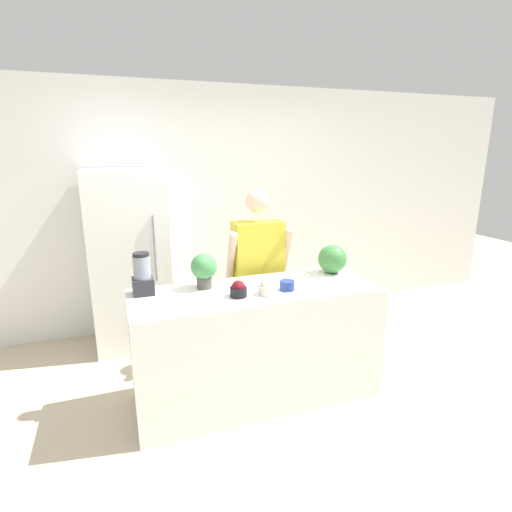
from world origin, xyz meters
TOP-DOWN VIEW (x-y plane):
  - ground_plane at (0.00, 0.00)m, footprint 14.00×14.00m
  - wall_back at (0.00, 1.99)m, footprint 8.00×0.06m
  - counter_island at (0.00, 0.33)m, footprint 1.89×0.66m
  - refrigerator at (-0.86, 1.63)m, footprint 0.73×0.65m
  - person at (0.20, 0.88)m, footprint 0.58×0.26m
  - cutting_board at (0.72, 0.47)m, footprint 0.34×0.28m
  - watermelon at (0.71, 0.47)m, footprint 0.24×0.24m
  - bowl_cherries at (-0.18, 0.23)m, footprint 0.12×0.12m
  - bowl_cream at (0.03, 0.21)m, footprint 0.13×0.13m
  - bowl_small_blue at (0.20, 0.24)m, footprint 0.11×0.11m
  - blender at (-0.82, 0.52)m, footprint 0.15×0.15m
  - potted_plant at (-0.37, 0.49)m, footprint 0.20×0.20m

SIDE VIEW (x-z plane):
  - ground_plane at x=0.00m, z-range 0.00..0.00m
  - counter_island at x=0.00m, z-range 0.00..0.91m
  - person at x=0.20m, z-range 0.01..1.62m
  - refrigerator at x=-0.86m, z-range 0.00..1.75m
  - cutting_board at x=0.72m, z-range 0.91..0.92m
  - bowl_small_blue at x=0.20m, z-range 0.91..0.98m
  - bowl_cream at x=0.03m, z-range 0.90..1.02m
  - bowl_cherries at x=-0.18m, z-range 0.90..1.02m
  - watermelon at x=0.71m, z-range 0.92..1.16m
  - blender at x=-0.82m, z-range 0.89..1.20m
  - potted_plant at x=-0.37m, z-range 0.93..1.20m
  - wall_back at x=0.00m, z-range 0.00..2.60m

